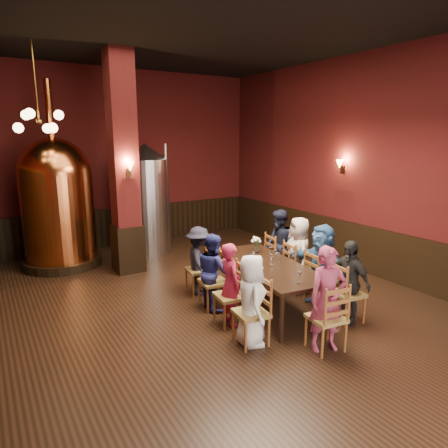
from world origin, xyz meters
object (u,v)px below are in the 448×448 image
dining_table (268,267)px  steel_vessel (147,199)px  person_0 (251,300)px  person_1 (230,284)px  rose_vase (257,242)px  person_2 (213,271)px  copper_kettle (58,201)px

dining_table → steel_vessel: steel_vessel is taller
dining_table → person_0: (-0.96, -0.89, -0.04)m
person_1 → rose_vase: (1.12, 0.87, 0.31)m
dining_table → person_1: (-0.88, -0.22, -0.04)m
person_1 → rose_vase: size_ratio=4.25×
steel_vessel → rose_vase: bearing=-77.6°
person_0 → rose_vase: person_0 is taller
person_1 → steel_vessel: size_ratio=0.48×
dining_table → person_1: person_1 is taller
person_1 → person_2: bearing=-0.4°
person_1 → steel_vessel: steel_vessel is taller
steel_vessel → rose_vase: size_ratio=8.81×
person_2 → steel_vessel: (0.27, 3.70, 0.70)m
person_1 → copper_kettle: 4.77m
person_2 → copper_kettle: copper_kettle is taller
dining_table → rose_vase: size_ratio=8.27×
dining_table → person_2: 0.91m
dining_table → steel_vessel: 4.21m
steel_vessel → person_1: bearing=-94.6°
person_0 → person_2: (0.16, 1.32, -0.01)m
dining_table → steel_vessel: (-0.53, 4.13, 0.65)m
steel_vessel → rose_vase: steel_vessel is taller
dining_table → person_1: 0.91m
dining_table → rose_vase: 0.73m
person_0 → person_1: (0.08, 0.67, -0.00)m
person_2 → person_1: bearing=178.2°
person_0 → person_1: size_ratio=1.00×
person_1 → copper_kettle: copper_kettle is taller
copper_kettle → rose_vase: bearing=-51.6°
person_0 → copper_kettle: 5.36m
copper_kettle → steel_vessel: copper_kettle is taller
dining_table → copper_kettle: copper_kettle is taller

